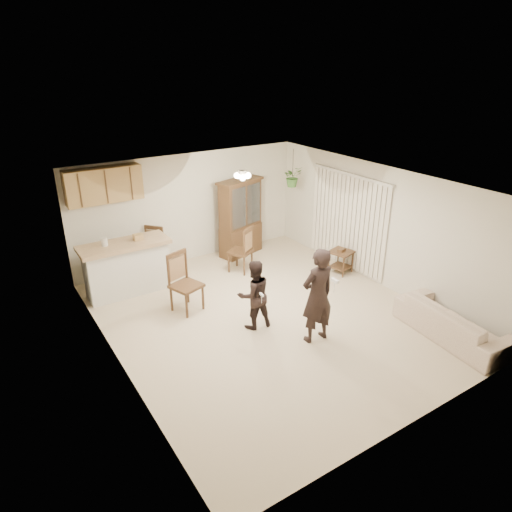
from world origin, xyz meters
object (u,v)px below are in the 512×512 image
sofa (453,318)px  chair_hutch_right (240,259)px  china_hutch (240,218)px  chair_bar (187,295)px  child (254,293)px  chair_hutch_left (152,262)px  side_table (341,261)px  adult (318,292)px

sofa → chair_hutch_right: 4.57m
china_hutch → chair_bar: china_hutch is taller
child → chair_hutch_left: bearing=-68.9°
china_hutch → chair_hutch_right: 1.17m
side_table → sofa: bearing=-93.3°
chair_hutch_left → chair_bar: bearing=-40.0°
sofa → chair_hutch_left: chair_hutch_left is taller
sofa → child: size_ratio=1.39×
child → chair_hutch_right: 2.38m
child → chair_hutch_right: bearing=-108.1°
sofa → side_table: size_ratio=3.28×
sofa → child: 3.42m
china_hutch → chair_bar: size_ratio=1.61×
chair_hutch_left → chair_hutch_right: size_ratio=1.03×
adult → chair_hutch_left: adult is taller
china_hutch → side_table: bearing=-74.0°
chair_hutch_left → chair_hutch_right: 1.95m
side_table → chair_hutch_left: bearing=149.0°
side_table → chair_hutch_left: 4.18m
china_hutch → adult: bearing=-118.2°
sofa → chair_bar: (-3.41, 3.30, -0.04)m
adult → chair_hutch_left: (-1.41, 3.91, -0.60)m
chair_hutch_right → adult: bearing=51.8°
chair_bar → chair_hutch_right: chair_bar is taller
child → chair_hutch_left: size_ratio=1.25×
adult → side_table: (2.17, 1.75, -0.63)m
child → side_table: (2.83, 0.84, -0.41)m
sofa → china_hutch: size_ratio=1.02×
adult → chair_hutch_left: bearing=-68.6°
chair_bar → chair_hutch_left: size_ratio=1.06×
china_hutch → chair_bar: 2.95m
chair_hutch_left → chair_hutch_right: bearing=23.6°
sofa → chair_bar: size_ratio=1.64×
side_table → adult: bearing=-141.1°
adult → china_hutch: 3.97m
child → chair_hutch_left: child is taller
adult → chair_hutch_right: size_ratio=1.72×
child → chair_bar: 1.44m
chair_bar → sofa: bearing=-62.1°
china_hutch → chair_hutch_right: size_ratio=1.76×
child → side_table: size_ratio=2.36×
chair_bar → chair_hutch_left: (0.00, 1.82, -0.02)m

